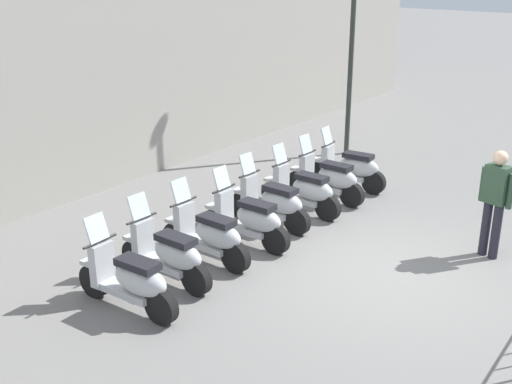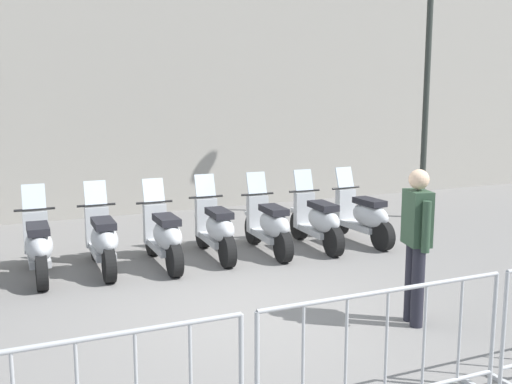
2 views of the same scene
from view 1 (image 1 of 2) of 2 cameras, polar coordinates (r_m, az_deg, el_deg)
ground_plane at (r=9.47m, az=12.17°, el=-7.39°), size 120.00×120.00×0.00m
motorcycle_0 at (r=8.26m, az=-11.61°, el=-8.02°), size 0.71×1.71×1.24m
motorcycle_1 at (r=8.88m, az=-8.15°, el=-5.76°), size 0.65×1.72×1.24m
motorcycle_2 at (r=9.44m, az=-4.42°, el=-4.01°), size 0.65×1.72×1.24m
motorcycle_3 at (r=9.99m, az=-0.68°, el=-2.57°), size 0.67×1.72×1.24m
motorcycle_4 at (r=10.71m, az=1.51°, el=-1.00°), size 0.63×1.72×1.24m
motorcycle_5 at (r=11.34m, az=4.43°, el=0.14°), size 0.63×1.72×1.24m
motorcycle_6 at (r=12.02m, az=6.74°, el=1.23°), size 0.63×1.72×1.24m
motorcycle_7 at (r=12.75m, az=8.71°, el=2.22°), size 0.73×1.70×1.24m
street_lamp at (r=14.85m, az=9.06°, el=17.13°), size 0.36×0.36×6.04m
officer_near_row_end at (r=10.10m, az=21.28°, el=-0.51°), size 0.24×0.55×1.73m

